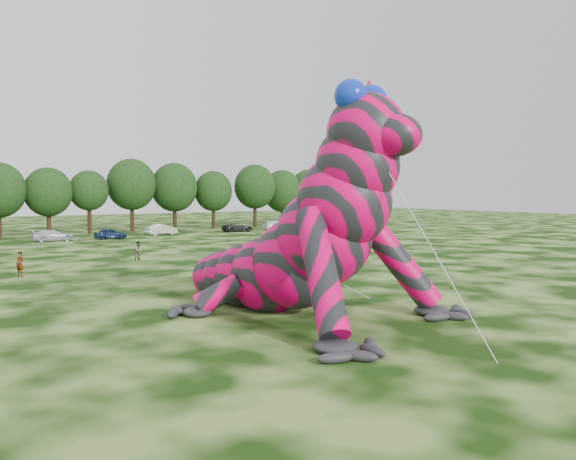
% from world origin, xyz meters
% --- Properties ---
extents(ground, '(240.00, 240.00, 0.00)m').
position_xyz_m(ground, '(0.00, 0.00, 0.00)').
color(ground, '#16330A').
rests_on(ground, ground).
extents(inflatable_gecko, '(23.10, 25.31, 10.53)m').
position_xyz_m(inflatable_gecko, '(-4.03, 1.53, 5.26)').
color(inflatable_gecko, '#E60055').
rests_on(inflatable_gecko, ground).
extents(flying_kite, '(3.83, 3.12, 13.89)m').
position_xyz_m(flying_kite, '(8.10, 8.79, 12.18)').
color(flying_kite, red).
rests_on(flying_kite, ground).
extents(tree_8, '(6.14, 5.53, 8.94)m').
position_xyz_m(tree_8, '(-4.22, 56.99, 4.47)').
color(tree_8, black).
rests_on(tree_8, ground).
extents(tree_9, '(5.27, 4.74, 8.68)m').
position_xyz_m(tree_9, '(1.06, 57.35, 4.34)').
color(tree_9, black).
rests_on(tree_9, ground).
extents(tree_10, '(7.09, 6.38, 10.50)m').
position_xyz_m(tree_10, '(7.40, 58.58, 5.25)').
color(tree_10, black).
rests_on(tree_10, ground).
extents(tree_11, '(7.01, 6.31, 10.07)m').
position_xyz_m(tree_11, '(13.79, 58.20, 5.03)').
color(tree_11, black).
rests_on(tree_11, ground).
extents(tree_12, '(5.99, 5.39, 8.97)m').
position_xyz_m(tree_12, '(20.01, 57.74, 4.49)').
color(tree_12, black).
rests_on(tree_12, ground).
extents(tree_13, '(6.83, 6.15, 10.13)m').
position_xyz_m(tree_13, '(27.13, 57.13, 5.06)').
color(tree_13, black).
rests_on(tree_13, ground).
extents(tree_14, '(6.82, 6.14, 9.40)m').
position_xyz_m(tree_14, '(33.46, 58.72, 4.70)').
color(tree_14, black).
rests_on(tree_14, ground).
extents(tree_15, '(7.17, 6.45, 9.63)m').
position_xyz_m(tree_15, '(38.47, 57.77, 4.82)').
color(tree_15, black).
rests_on(tree_15, ground).
extents(tree_16, '(6.26, 5.63, 9.37)m').
position_xyz_m(tree_16, '(45.45, 59.37, 4.69)').
color(tree_16, black).
rests_on(tree_16, ground).
extents(tree_17, '(6.98, 6.28, 10.30)m').
position_xyz_m(tree_17, '(51.95, 56.66, 5.15)').
color(tree_17, black).
rests_on(tree_17, ground).
extents(car_3, '(4.71, 2.04, 1.35)m').
position_xyz_m(car_3, '(-5.53, 47.76, 0.68)').
color(car_3, silver).
rests_on(car_3, ground).
extents(car_4, '(3.90, 1.71, 1.31)m').
position_xyz_m(car_4, '(0.92, 46.93, 0.65)').
color(car_4, '#112144').
rests_on(car_4, ground).
extents(car_5, '(4.56, 2.33, 1.43)m').
position_xyz_m(car_5, '(8.51, 49.97, 0.72)').
color(car_5, '#BBB7A9').
rests_on(car_5, ground).
extents(car_6, '(4.52, 2.16, 1.24)m').
position_xyz_m(car_6, '(19.86, 49.56, 0.62)').
color(car_6, '#242427').
rests_on(car_6, ground).
extents(car_7, '(4.83, 2.00, 1.40)m').
position_xyz_m(car_7, '(26.60, 49.41, 0.70)').
color(car_7, white).
rests_on(car_7, ground).
extents(spectator_2, '(0.82, 1.23, 1.77)m').
position_xyz_m(spectator_2, '(13.55, 29.05, 0.88)').
color(spectator_2, gray).
rests_on(spectator_2, ground).
extents(spectator_1, '(0.91, 0.81, 1.57)m').
position_xyz_m(spectator_1, '(-3.02, 24.66, 0.79)').
color(spectator_1, gray).
rests_on(spectator_1, ground).
extents(spectator_5, '(0.71, 1.64, 1.72)m').
position_xyz_m(spectator_5, '(7.02, 15.43, 0.86)').
color(spectator_5, gray).
rests_on(spectator_5, ground).
extents(spectator_3, '(0.71, 1.08, 1.71)m').
position_xyz_m(spectator_3, '(17.78, 32.20, 0.86)').
color(spectator_3, gray).
rests_on(spectator_3, ground).
extents(spectator_0, '(0.69, 0.75, 1.71)m').
position_xyz_m(spectator_0, '(-12.83, 20.17, 0.86)').
color(spectator_0, gray).
rests_on(spectator_0, ground).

